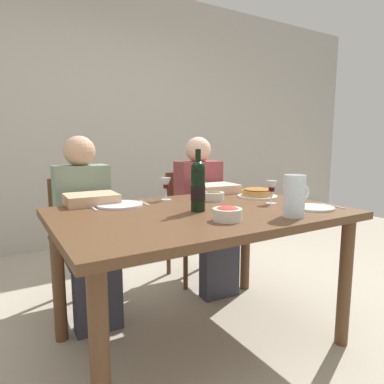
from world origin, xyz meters
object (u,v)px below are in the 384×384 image
Objects in this scene: wine_glass_right_diner at (166,184)px; chair_right at (191,217)px; diner_left at (87,222)px; dining_table at (200,227)px; wine_glass_left_diner at (272,187)px; salad_bowl at (227,213)px; dinner_plate_right_setting at (120,205)px; wine_bottle at (198,186)px; chair_left at (80,232)px; dinner_plate_left_setting at (314,208)px; olive_bowl at (213,195)px; diner_right at (205,208)px; baked_tart at (257,193)px; water_pitcher at (294,198)px.

wine_glass_right_diner is 0.16× the size of chair_right.
diner_left reaches higher than wine_glass_right_diner.
dining_table is 0.78m from diner_left.
salad_bowl is at bearing -155.90° from wine_glass_left_diner.
dinner_plate_right_setting is at bearing 116.95° from salad_bowl.
wine_bottle reaches higher than chair_left.
chair_left reaches higher than dinner_plate_left_setting.
salad_bowl reaches higher than olive_bowl.
diner_right is at bearing 63.30° from olive_bowl.
diner_left reaches higher than chair_right.
wine_glass_right_diner reaches higher than salad_bowl.
wine_glass_left_diner is 0.26m from dinner_plate_left_setting.
baked_tart is 0.25m from wine_glass_left_diner.
wine_glass_right_diner is 0.87m from dinner_plate_left_setting.
diner_left is at bearing 137.10° from dinner_plate_left_setting.
dinner_plate_right_setting is at bearing 144.71° from dinner_plate_left_setting.
salad_bowl is at bearing -95.54° from dining_table.
salad_bowl is 0.68m from dinner_plate_right_setting.
dining_table is 5.78× the size of baked_tart.
water_pitcher reaches higher than wine_glass_left_diner.
diner_left is 0.95m from chair_right.
wine_bottle is at bearing 154.88° from dinner_plate_left_setting.
wine_glass_right_diner reaches higher than wine_glass_left_diner.
baked_tart is 0.32m from olive_bowl.
baked_tart reaches higher than dinner_plate_right_setting.
chair_left is (-0.45, 0.87, -0.17)m from dining_table.
wine_bottle reaches higher than dinner_plate_right_setting.
wine_glass_left_diner is (0.48, 0.22, 0.06)m from salad_bowl.
dining_table is 1.72× the size of chair_left.
water_pitcher is at bearing -46.71° from wine_bottle.
wine_glass_left_diner is at bearing 94.31° from chair_right.
water_pitcher is 1.49× the size of salad_bowl.
dining_table is 1.00m from chair_left.
diner_right is (0.44, 0.64, -0.05)m from dining_table.
salad_bowl is at bearing 178.34° from dinner_plate_left_setting.
chair_left is 0.75× the size of diner_left.
water_pitcher is 0.81m from wine_glass_right_diner.
wine_bottle reaches higher than wine_glass_left_diner.
baked_tart is 0.61m from wine_glass_right_diner.
diner_right reaches higher than salad_bowl.
olive_bowl is at bearing -31.86° from wine_glass_right_diner.
baked_tart is 0.22× the size of diner_left.
olive_bowl is at bearing 96.72° from water_pitcher.
wine_glass_left_diner is (0.45, -0.06, 0.19)m from dining_table.
chair_right reaches higher than olive_bowl.
water_pitcher is at bearing -47.92° from dinner_plate_right_setting.
wine_bottle is at bearing -137.44° from olive_bowl.
diner_right reaches higher than dining_table.
wine_bottle reaches higher than dinner_plate_left_setting.
chair_right is (-0.09, 1.16, -0.27)m from dinner_plate_left_setting.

